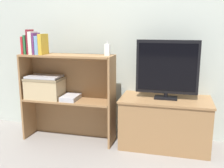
% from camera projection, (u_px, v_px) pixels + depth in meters
% --- Properties ---
extents(ground_plane, '(16.00, 16.00, 0.00)m').
position_uv_depth(ground_plane, '(109.00, 149.00, 2.58)').
color(ground_plane, gray).
extents(wall_back, '(10.00, 0.05, 2.40)m').
position_uv_depth(wall_back, '(120.00, 25.00, 2.79)').
color(wall_back, '#B2BCB2').
rests_on(wall_back, ground_plane).
extents(tv_stand, '(0.88, 0.47, 0.50)m').
position_uv_depth(tv_stand, '(165.00, 122.00, 2.62)').
color(tv_stand, olive).
rests_on(tv_stand, ground_plane).
extents(tv, '(0.59, 0.14, 0.57)m').
position_uv_depth(tv, '(167.00, 68.00, 2.50)').
color(tv, black).
rests_on(tv, tv_stand).
extents(bookshelf_lower_tier, '(0.96, 0.27, 0.44)m').
position_uv_depth(bookshelf_lower_tier, '(71.00, 112.00, 2.82)').
color(bookshelf_lower_tier, olive).
rests_on(bookshelf_lower_tier, ground_plane).
extents(bookshelf_upper_tier, '(0.96, 0.27, 0.47)m').
position_uv_depth(bookshelf_upper_tier, '(70.00, 71.00, 2.72)').
color(bookshelf_upper_tier, olive).
rests_on(bookshelf_upper_tier, bookshelf_lower_tier).
extents(book_crimson, '(0.02, 0.13, 0.18)m').
position_uv_depth(book_crimson, '(25.00, 45.00, 2.68)').
color(book_crimson, '#B22328').
rests_on(book_crimson, bookshelf_upper_tier).
extents(book_forest, '(0.02, 0.13, 0.19)m').
position_uv_depth(book_forest, '(28.00, 45.00, 2.67)').
color(book_forest, '#286638').
rests_on(book_forest, bookshelf_upper_tier).
extents(book_maroon, '(0.02, 0.12, 0.25)m').
position_uv_depth(book_maroon, '(30.00, 42.00, 2.66)').
color(book_maroon, maroon).
rests_on(book_maroon, bookshelf_upper_tier).
extents(book_ivory, '(0.04, 0.14, 0.23)m').
position_uv_depth(book_ivory, '(33.00, 43.00, 2.65)').
color(book_ivory, silver).
rests_on(book_ivory, bookshelf_upper_tier).
extents(book_plum, '(0.02, 0.14, 0.21)m').
position_uv_depth(book_plum, '(36.00, 44.00, 2.65)').
color(book_plum, '#6B2D66').
rests_on(book_plum, bookshelf_upper_tier).
extents(book_skyblue, '(0.04, 0.13, 0.18)m').
position_uv_depth(book_skyblue, '(39.00, 45.00, 2.64)').
color(book_skyblue, '#709ECC').
rests_on(book_skyblue, bookshelf_upper_tier).
extents(book_mustard, '(0.04, 0.15, 0.20)m').
position_uv_depth(book_mustard, '(43.00, 44.00, 2.63)').
color(book_mustard, gold).
rests_on(book_mustard, bookshelf_upper_tier).
extents(baby_monitor, '(0.05, 0.03, 0.14)m').
position_uv_depth(baby_monitor, '(107.00, 50.00, 2.51)').
color(baby_monitor, white).
rests_on(baby_monitor, bookshelf_upper_tier).
extents(storage_basket_left, '(0.38, 0.24, 0.22)m').
position_uv_depth(storage_basket_left, '(45.00, 87.00, 2.75)').
color(storage_basket_left, tan).
rests_on(storage_basket_left, bookshelf_lower_tier).
extents(laptop, '(0.35, 0.22, 0.02)m').
position_uv_depth(laptop, '(44.00, 77.00, 2.72)').
color(laptop, '#BCBCC1').
rests_on(laptop, storage_basket_left).
extents(magazine_stack, '(0.16, 0.23, 0.05)m').
position_uv_depth(magazine_stack, '(71.00, 98.00, 2.71)').
color(magazine_stack, '#B2B2B7').
rests_on(magazine_stack, bookshelf_lower_tier).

